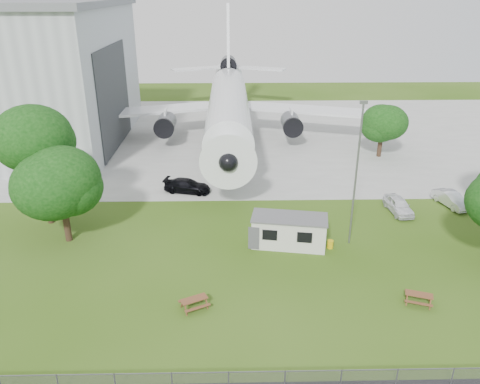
{
  "coord_description": "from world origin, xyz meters",
  "views": [
    {
      "loc": [
        -1.8,
        -28.25,
        19.78
      ],
      "look_at": [
        -1.01,
        8.0,
        4.0
      ],
      "focal_mm": 35.0,
      "sensor_mm": 36.0,
      "label": 1
    }
  ],
  "objects_px": {
    "airliner": "(229,103)",
    "picnic_east": "(418,303)",
    "site_cabin": "(289,231)",
    "picnic_west": "(194,308)"
  },
  "relations": [
    {
      "from": "airliner",
      "to": "picnic_west",
      "type": "xyz_separation_m",
      "value": [
        -2.32,
        -38.24,
        -5.27
      ]
    },
    {
      "from": "picnic_west",
      "to": "picnic_east",
      "type": "bearing_deg",
      "value": -25.47
    },
    {
      "from": "picnic_east",
      "to": "airliner",
      "type": "bearing_deg",
      "value": 128.55
    },
    {
      "from": "picnic_west",
      "to": "airliner",
      "type": "bearing_deg",
      "value": 60.34
    },
    {
      "from": "airliner",
      "to": "picnic_east",
      "type": "height_order",
      "value": "airliner"
    },
    {
      "from": "airliner",
      "to": "picnic_east",
      "type": "distance_m",
      "value": 40.54
    },
    {
      "from": "site_cabin",
      "to": "picnic_west",
      "type": "distance_m",
      "value": 11.2
    },
    {
      "from": "picnic_west",
      "to": "picnic_east",
      "type": "height_order",
      "value": "same"
    },
    {
      "from": "site_cabin",
      "to": "picnic_west",
      "type": "bearing_deg",
      "value": -131.39
    },
    {
      "from": "site_cabin",
      "to": "picnic_east",
      "type": "height_order",
      "value": "site_cabin"
    }
  ]
}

